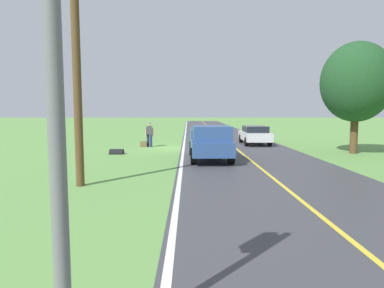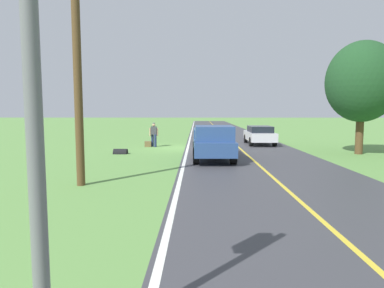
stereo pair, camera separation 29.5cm
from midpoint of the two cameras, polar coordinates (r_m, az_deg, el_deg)
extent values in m
plane|color=#609347|center=(23.36, -2.32, -0.69)|extent=(200.00, 200.00, 0.00)
cube|color=#3D3D42|center=(23.53, 8.37, -0.69)|extent=(7.52, 120.00, 0.00)
cube|color=silver|center=(23.33, -0.37, -0.68)|extent=(0.16, 117.60, 0.00)
cube|color=gold|center=(23.53, 8.37, -0.68)|extent=(0.14, 117.60, 0.00)
cylinder|color=navy|center=(24.14, -5.84, 0.54)|extent=(0.18, 0.18, 0.88)
cylinder|color=navy|center=(24.39, -6.32, 0.59)|extent=(0.18, 0.18, 0.88)
cube|color=#3F3F47|center=(24.21, -6.10, 2.29)|extent=(0.41, 0.28, 0.58)
sphere|color=tan|center=(24.19, -6.11, 3.25)|extent=(0.23, 0.23, 0.23)
sphere|color=#4C564C|center=(24.19, -6.11, 3.42)|extent=(0.20, 0.20, 0.20)
cube|color=#591E19|center=(24.41, -6.07, 2.38)|extent=(0.33, 0.22, 0.44)
cylinder|color=tan|center=(24.18, -5.49, 2.03)|extent=(0.10, 0.10, 0.58)
cylinder|color=tan|center=(24.22, -6.72, 2.02)|extent=(0.10, 0.10, 0.58)
cube|color=brown|center=(24.27, -7.08, -0.01)|extent=(0.47, 0.22, 0.40)
cube|color=#2D4C84|center=(18.06, 3.95, -0.17)|extent=(2.08, 5.43, 0.70)
cube|color=#2D4C84|center=(16.82, 4.25, 1.82)|extent=(1.87, 2.19, 0.72)
cube|color=black|center=(16.81, 4.25, 2.07)|extent=(1.70, 1.32, 0.43)
cube|color=#2D4C84|center=(19.17, 6.54, 1.87)|extent=(0.15, 3.03, 0.45)
cube|color=#2D4C84|center=(19.05, 0.91, 1.88)|extent=(0.15, 3.03, 0.45)
cube|color=#2D4C84|center=(20.59, 3.46, 2.15)|extent=(1.84, 0.13, 0.45)
cylinder|color=black|center=(16.46, 7.49, -2.00)|extent=(0.31, 0.80, 0.80)
cylinder|color=black|center=(16.32, 1.21, -2.02)|extent=(0.31, 0.80, 0.80)
cylinder|color=black|center=(19.71, 6.24, -0.73)|extent=(0.31, 0.80, 0.80)
cylinder|color=black|center=(19.60, 1.00, -0.73)|extent=(0.31, 0.80, 0.80)
cylinder|color=slate|center=(3.40, -22.86, 5.51)|extent=(0.16, 0.16, 5.20)
cylinder|color=brown|center=(22.43, 26.69, 1.68)|extent=(0.44, 0.44, 2.52)
ellipsoid|color=#1E4723|center=(22.45, 27.04, 9.33)|extent=(4.09, 4.09, 4.71)
cube|color=silver|center=(26.36, 11.60, 1.32)|extent=(1.87, 4.41, 0.62)
cube|color=black|center=(26.13, 11.70, 2.47)|extent=(1.64, 2.38, 0.46)
cylinder|color=black|center=(27.63, 9.34, 0.91)|extent=(0.24, 0.66, 0.66)
cylinder|color=black|center=(27.92, 12.77, 0.90)|extent=(0.24, 0.66, 0.66)
cylinder|color=black|center=(24.87, 10.25, 0.38)|extent=(0.24, 0.66, 0.66)
cylinder|color=black|center=(25.19, 14.05, 0.37)|extent=(0.24, 0.66, 0.66)
cylinder|color=brown|center=(12.17, -18.02, 10.73)|extent=(0.28, 0.28, 7.43)
cylinder|color=black|center=(20.69, -11.53, -1.62)|extent=(0.80, 0.60, 0.60)
camera|label=1|loc=(0.15, -89.29, 0.07)|focal=31.70mm
camera|label=2|loc=(0.15, 90.71, -0.07)|focal=31.70mm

